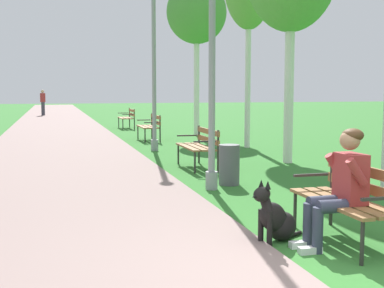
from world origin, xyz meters
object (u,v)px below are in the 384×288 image
Objects in this scene: dog_black at (276,219)px; person_seated_on_near_bench at (341,184)px; park_bench_mid at (200,144)px; park_bench_furthest at (128,116)px; park_bench_near at (350,196)px; park_bench_far at (150,125)px; lamp_post_mid at (154,59)px; litter_bin at (229,165)px; lamp_post_near at (212,40)px; birch_tree_fifth at (197,13)px; pedestrian_distant at (43,103)px.

person_seated_on_near_bench is at bearing -31.81° from dog_black.
park_bench_furthest is (0.12, 11.57, 0.00)m from park_bench_mid.
park_bench_far is (0.00, 11.66, 0.00)m from park_bench_near.
lamp_post_mid reaches higher than park_bench_mid.
dog_black is 0.16× the size of lamp_post_mid.
park_bench_far is 11.49m from dog_black.
park_bench_far is 1.20× the size of person_seated_on_near_bench.
park_bench_near is at bearing -87.95° from litter_bin.
park_bench_furthest is 2.14× the size of litter_bin.
person_seated_on_near_bench reaches higher than park_bench_near.
lamp_post_mid is (0.13, 5.58, 0.01)m from lamp_post_near.
pedestrian_distant is (-5.64, 15.75, -3.53)m from birch_tree_fifth.
dog_black is (-0.69, -5.34, -0.25)m from park_bench_mid.
dog_black is 0.14× the size of birch_tree_fifth.
litter_bin is at bearing 92.05° from park_bench_near.
birch_tree_fifth reaches higher than park_bench_far.
park_bench_far is 3.48m from lamp_post_mid.
pedestrian_distant is at bearing 99.03° from lamp_post_mid.
pedestrian_distant is (-3.50, 25.43, 0.49)m from litter_bin.
person_seated_on_near_bench is (-0.12, -5.69, 0.17)m from park_bench_mid.
park_bench_furthest is 14.04m from lamp_post_near.
birch_tree_fifth is (2.01, 13.23, 3.86)m from park_bench_near.
park_bench_far is at bearing 89.98° from park_bench_near.
lamp_post_near is at bearing -101.37° from park_bench_mid.
park_bench_near is 17.11m from park_bench_furthest.
pedestrian_distant is (-3.21, 20.18, -1.61)m from lamp_post_mid.
dog_black is (-0.56, 0.35, -0.42)m from person_seated_on_near_bench.
park_bench_far is at bearing -90.38° from park_bench_furthest.
litter_bin is at bearing 79.12° from dog_black.
dog_black is at bearing 148.19° from person_seated_on_near_bench.
park_bench_mid is 3.06m from lamp_post_near.
lamp_post_near is (-0.55, 3.22, 1.93)m from park_bench_near.
birch_tree_fifth is at bearing 75.63° from lamp_post_near.
person_seated_on_near_bench is 14.05m from birch_tree_fifth.
park_bench_furthest is at bearing 89.62° from park_bench_far.
lamp_post_near is at bearing -104.37° from birch_tree_fifth.
pedestrian_distant is (-3.54, 23.44, 0.33)m from park_bench_mid.
lamp_post_near is (0.22, 3.02, 2.19)m from dog_black.
lamp_post_mid is at bearing 92.72° from park_bench_near.
park_bench_near is 5.54m from park_bench_mid.
lamp_post_mid reaches higher than park_bench_near.
park_bench_far is 5.45m from park_bench_furthest.
dog_black is at bearing -84.34° from pedestrian_distant.
dog_black is at bearing -100.88° from litter_bin.
person_seated_on_near_bench is (-0.25, -17.26, 0.17)m from park_bench_furthest.
lamp_post_mid reaches higher than park_bench_furthest.
park_bench_mid is 5.39m from dog_black.
birch_tree_fifth is at bearing 77.53° from litter_bin.
pedestrian_distant reaches higher than person_seated_on_near_bench.
lamp_post_near is (-0.56, -8.44, 1.93)m from park_bench_far.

